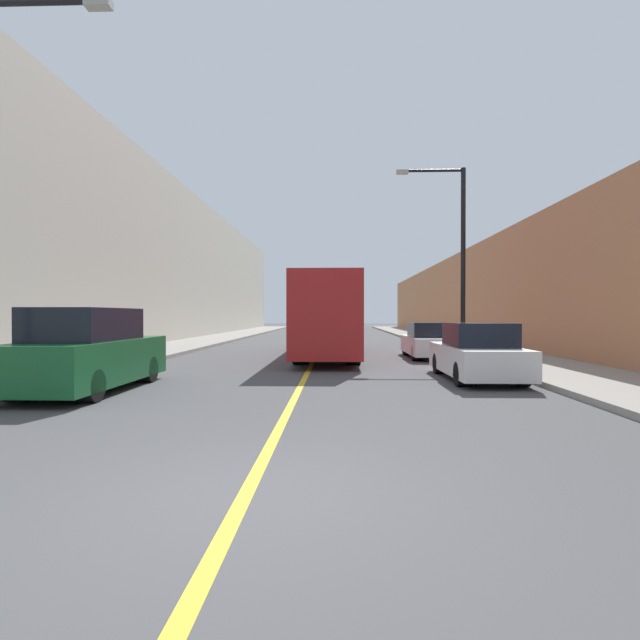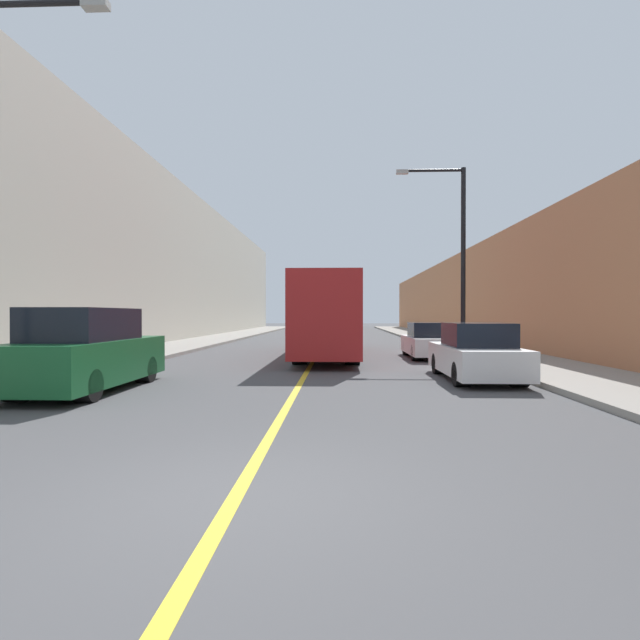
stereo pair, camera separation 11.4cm
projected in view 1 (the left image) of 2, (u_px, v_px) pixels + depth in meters
The scene contains 12 objects.
ground_plane at pixel (242, 502), 4.76m from camera, with size 200.00×200.00×0.00m, color #474749.
sidewalk_left at pixel (214, 339), 35.00m from camera, with size 3.54×72.00×0.15m, color gray.
sidewalk_right at pixel (435, 340), 34.48m from camera, with size 3.54×72.00×0.15m, color gray.
building_row_left at pixel (161, 265), 35.07m from camera, with size 4.00×72.00×10.63m, color #B7B2A3.
building_row_right at pixel (490, 296), 34.32m from camera, with size 4.00×72.00×6.17m, color #B2724C.
road_center_line at pixel (324, 340), 34.74m from camera, with size 0.16×72.00×0.01m, color gold.
bus at pixel (328, 316), 21.73m from camera, with size 2.41×12.58×3.25m.
parked_suv_left at pixel (89, 353), 11.60m from camera, with size 1.86×4.93×1.94m.
car_right_near at pixel (477, 354), 13.66m from camera, with size 1.78×4.39×1.57m.
car_right_mid at pixel (429, 342), 20.59m from camera, with size 1.81×4.29×1.47m.
street_lamp_right at pixel (457, 247), 21.01m from camera, with size 2.91×0.24×7.82m.
pedestrian at pixel (43, 343), 13.50m from camera, with size 0.37×0.24×1.68m.
Camera 1 is at (0.90, -4.71, 1.79)m, focal length 28.00 mm.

